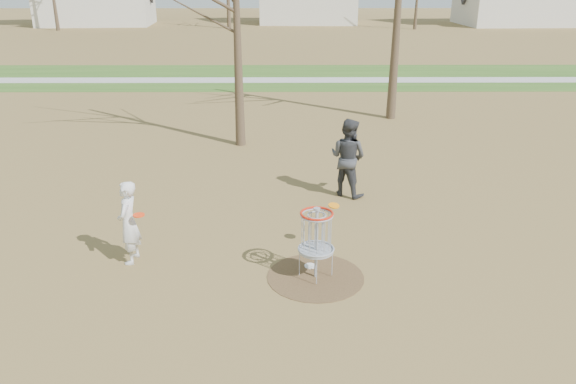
% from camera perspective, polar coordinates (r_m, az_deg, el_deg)
% --- Properties ---
extents(ground, '(160.00, 160.00, 0.00)m').
position_cam_1_polar(ground, '(10.50, 2.81, -8.61)').
color(ground, brown).
rests_on(ground, ground).
extents(green_band, '(160.00, 8.00, 0.01)m').
position_cam_1_polar(green_band, '(30.53, 0.74, 11.63)').
color(green_band, '#2D5119').
rests_on(green_band, ground).
extents(footpath, '(160.00, 1.50, 0.01)m').
position_cam_1_polar(footpath, '(29.54, 0.78, 11.31)').
color(footpath, '#9E9E99').
rests_on(footpath, green_band).
extents(dirt_circle, '(1.80, 1.80, 0.01)m').
position_cam_1_polar(dirt_circle, '(10.50, 2.81, -8.59)').
color(dirt_circle, '#47331E').
rests_on(dirt_circle, ground).
extents(player_standing, '(0.43, 0.62, 1.64)m').
position_cam_1_polar(player_standing, '(11.08, -15.90, -3.01)').
color(player_standing, silver).
rests_on(player_standing, ground).
extents(player_throwing, '(1.21, 1.16, 1.96)m').
position_cam_1_polar(player_throwing, '(13.95, 6.10, 3.52)').
color(player_throwing, '#35373B').
rests_on(player_throwing, ground).
extents(disc_grounded, '(0.22, 0.22, 0.02)m').
position_cam_1_polar(disc_grounded, '(10.82, 2.26, -7.51)').
color(disc_grounded, silver).
rests_on(disc_grounded, dirt_circle).
extents(discs_in_play, '(3.91, 0.78, 0.10)m').
position_cam_1_polar(discs_in_play, '(10.77, -4.55, -1.83)').
color(discs_in_play, orange).
rests_on(discs_in_play, ground).
extents(disc_golf_basket, '(0.64, 0.64, 1.35)m').
position_cam_1_polar(disc_golf_basket, '(10.08, 2.90, -4.12)').
color(disc_golf_basket, '#9EA3AD').
rests_on(disc_golf_basket, ground).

